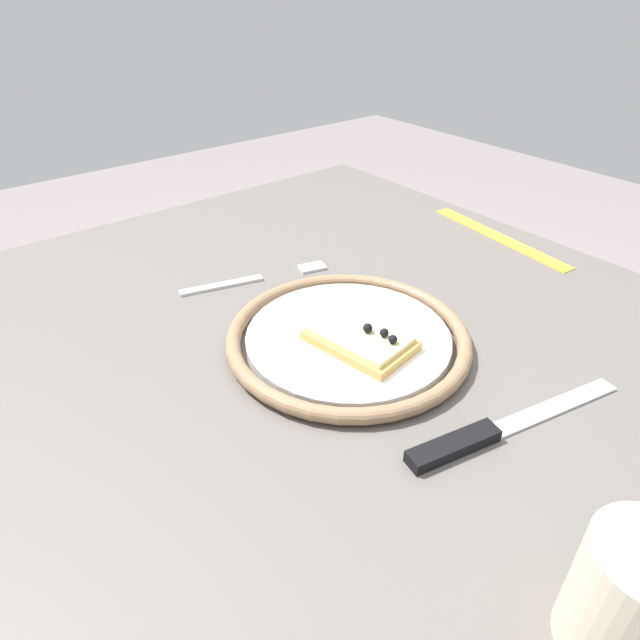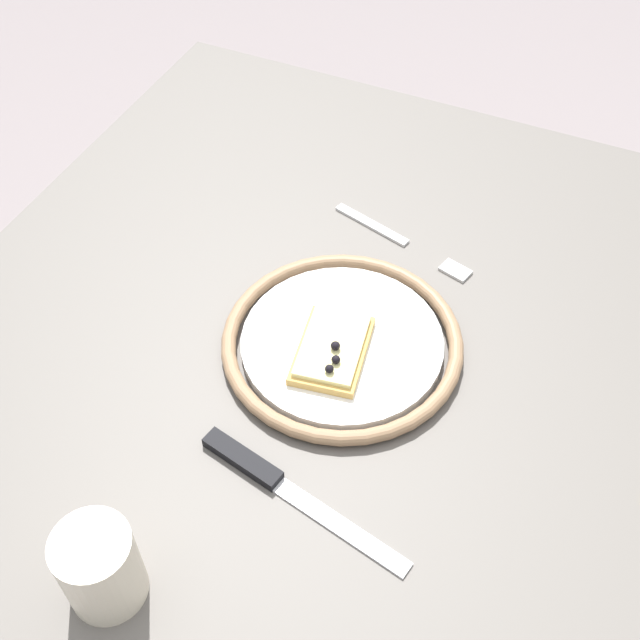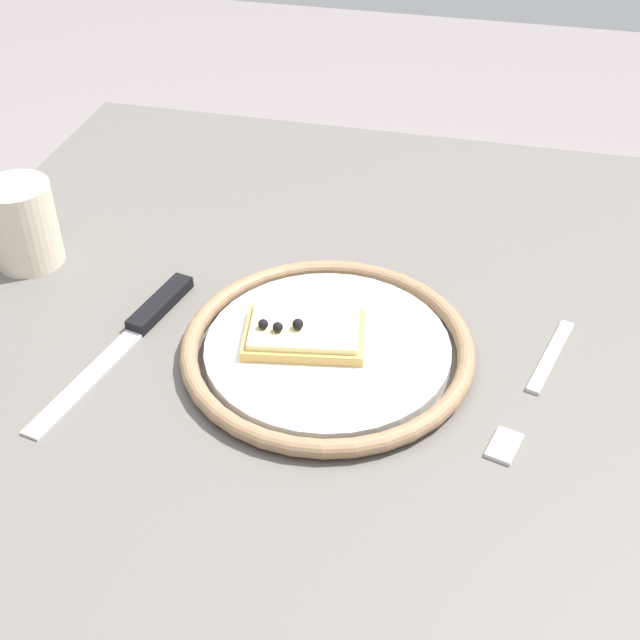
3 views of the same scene
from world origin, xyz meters
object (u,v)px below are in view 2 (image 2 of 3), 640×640
knife (268,477)px  plate (342,343)px  dining_table (331,370)px  fork (402,241)px  cup (100,567)px  pizza_slice_near (332,349)px

knife → plate: bearing=179.9°
knife → dining_table: bearing=-173.2°
plate → fork: size_ratio=1.36×
fork → plate: bearing=-0.5°
knife → cup: bearing=-26.6°
dining_table → pizza_slice_near: 0.13m
knife → fork: size_ratio=1.20×
pizza_slice_near → cup: 0.33m
dining_table → pizza_slice_near: size_ratio=7.78×
plate → cup: bearing=-13.1°
knife → fork: knife is taller
plate → cup: size_ratio=2.99×
knife → cup: size_ratio=2.65×
dining_table → fork: bearing=170.3°
knife → cup: 0.18m
plate → knife: 0.18m
plate → pizza_slice_near: (0.02, -0.00, 0.01)m
dining_table → cup: size_ratio=10.33×
pizza_slice_near → knife: size_ratio=0.50×
dining_table → cup: bearing=-8.3°
dining_table → cup: cup is taller
plate → fork: (-0.19, 0.00, -0.01)m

